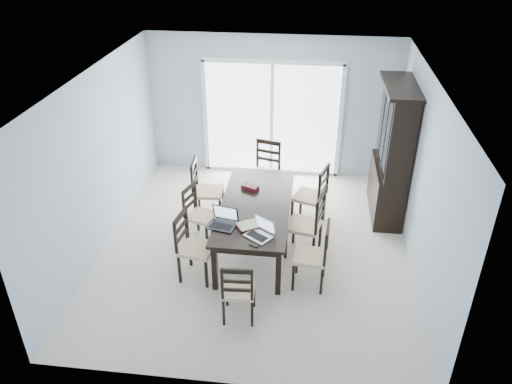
# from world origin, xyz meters

# --- Properties ---
(floor) EXTENTS (5.00, 5.00, 0.00)m
(floor) POSITION_xyz_m (0.00, 0.00, 0.00)
(floor) COLOR beige
(floor) RESTS_ON ground
(ceiling) EXTENTS (5.00, 5.00, 0.00)m
(ceiling) POSITION_xyz_m (0.00, 0.00, 2.60)
(ceiling) COLOR white
(ceiling) RESTS_ON back_wall
(back_wall) EXTENTS (4.50, 0.02, 2.60)m
(back_wall) POSITION_xyz_m (0.00, 2.50, 1.30)
(back_wall) COLOR #A7B8C7
(back_wall) RESTS_ON floor
(wall_left) EXTENTS (0.02, 5.00, 2.60)m
(wall_left) POSITION_xyz_m (-2.25, 0.00, 1.30)
(wall_left) COLOR #A7B8C7
(wall_left) RESTS_ON floor
(wall_right) EXTENTS (0.02, 5.00, 2.60)m
(wall_right) POSITION_xyz_m (2.25, 0.00, 1.30)
(wall_right) COLOR #A7B8C7
(wall_right) RESTS_ON floor
(balcony) EXTENTS (4.50, 2.00, 0.10)m
(balcony) POSITION_xyz_m (0.00, 3.50, -0.05)
(balcony) COLOR gray
(balcony) RESTS_ON ground
(railing) EXTENTS (4.50, 0.06, 1.10)m
(railing) POSITION_xyz_m (0.00, 4.50, 0.55)
(railing) COLOR #99999E
(railing) RESTS_ON balcony
(dining_table) EXTENTS (1.00, 2.20, 0.75)m
(dining_table) POSITION_xyz_m (0.00, 0.00, 0.67)
(dining_table) COLOR black
(dining_table) RESTS_ON floor
(china_hutch) EXTENTS (0.50, 1.38, 2.20)m
(china_hutch) POSITION_xyz_m (2.02, 1.25, 1.07)
(china_hutch) COLOR black
(china_hutch) RESTS_ON floor
(sliding_door) EXTENTS (2.52, 0.05, 2.18)m
(sliding_door) POSITION_xyz_m (0.00, 2.48, 1.09)
(sliding_door) COLOR silver
(sliding_door) RESTS_ON floor
(chair_left_near) EXTENTS (0.50, 0.49, 1.14)m
(chair_left_near) POSITION_xyz_m (-0.80, -0.76, 0.60)
(chair_left_near) COLOR black
(chair_left_near) RESTS_ON floor
(chair_left_mid) EXTENTS (0.49, 0.48, 1.03)m
(chair_left_mid) POSITION_xyz_m (-0.92, 0.13, 0.54)
(chair_left_mid) COLOR black
(chair_left_mid) RESTS_ON floor
(chair_left_far) EXTENTS (0.48, 0.47, 1.18)m
(chair_left_far) POSITION_xyz_m (-0.95, 0.73, 0.63)
(chair_left_far) COLOR black
(chair_left_far) RESTS_ON floor
(chair_right_near) EXTENTS (0.46, 0.45, 1.10)m
(chair_right_near) POSITION_xyz_m (0.91, -0.75, 0.58)
(chair_right_near) COLOR black
(chair_right_near) RESTS_ON floor
(chair_right_mid) EXTENTS (0.56, 0.55, 1.20)m
(chair_right_mid) POSITION_xyz_m (0.81, -0.09, 0.64)
(chair_right_mid) COLOR black
(chair_right_mid) RESTS_ON floor
(chair_right_far) EXTENTS (0.57, 0.57, 1.19)m
(chair_right_far) POSITION_xyz_m (0.86, 0.74, 0.63)
(chair_right_far) COLOR black
(chair_right_far) RESTS_ON floor
(chair_end_near) EXTENTS (0.40, 0.42, 1.02)m
(chair_end_near) POSITION_xyz_m (-0.02, -1.55, 0.54)
(chair_end_near) COLOR black
(chair_end_near) RESTS_ON floor
(chair_end_far) EXTENTS (0.55, 0.56, 1.19)m
(chair_end_far) POSITION_xyz_m (-0.00, 1.53, 0.63)
(chair_end_far) COLOR black
(chair_end_far) RESTS_ON floor
(laptop_dark) EXTENTS (0.41, 0.32, 0.25)m
(laptop_dark) POSITION_xyz_m (-0.38, -0.63, 0.81)
(laptop_dark) COLOR black
(laptop_dark) RESTS_ON dining_table
(laptop_silver) EXTENTS (0.41, 0.39, 0.23)m
(laptop_silver) POSITION_xyz_m (0.13, -0.81, 0.81)
(laptop_silver) COLOR #B2B2B4
(laptop_silver) RESTS_ON dining_table
(book_stack) EXTENTS (0.35, 0.33, 0.05)m
(book_stack) POSITION_xyz_m (-0.03, -0.60, 0.77)
(book_stack) COLOR maroon
(book_stack) RESTS_ON dining_table
(cell_phone) EXTENTS (0.13, 0.11, 0.01)m
(cell_phone) POSITION_xyz_m (0.10, -1.00, 0.76)
(cell_phone) COLOR black
(cell_phone) RESTS_ON dining_table
(game_box) EXTENTS (0.28, 0.21, 0.06)m
(game_box) POSITION_xyz_m (-0.13, 0.43, 0.78)
(game_box) COLOR #490E1B
(game_box) RESTS_ON dining_table
(hot_tub) EXTENTS (2.03, 1.88, 0.91)m
(hot_tub) POSITION_xyz_m (-0.87, 3.61, 0.46)
(hot_tub) COLOR brown
(hot_tub) RESTS_ON balcony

